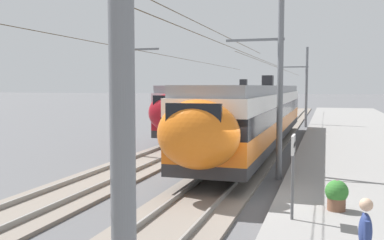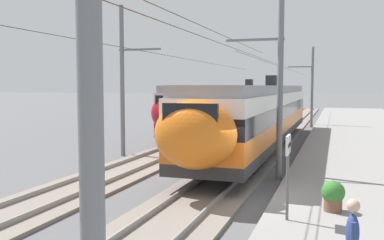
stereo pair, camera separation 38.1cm
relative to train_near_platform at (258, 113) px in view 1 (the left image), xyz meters
The scene contains 11 objects.
ground_plane 12.09m from the train_near_platform, behind, with size 400.00×400.00×0.00m, color #565659.
track_near 11.99m from the train_near_platform, behind, with size 120.00×3.00×0.28m.
track_far 12.86m from the train_near_platform, 158.43° to the left, with size 120.00×3.00×0.28m.
train_near_platform is the anchor object (origin of this frame).
train_far_track 15.31m from the train_near_platform, 17.72° to the left, with size 35.25×2.99×4.27m.
catenary_mast_west 22.01m from the train_near_platform, behind, with size 45.05×2.38×7.42m.
catenary_mast_mid 8.21m from the train_near_platform, 166.24° to the right, with size 45.05×2.38×7.27m.
catenary_mast_east 15.99m from the train_near_platform, ahead, with size 45.05×2.38×7.41m.
catenary_mast_far_side 8.23m from the train_near_platform, 124.03° to the left, with size 45.05×2.41×8.14m.
platform_sign 14.37m from the train_near_platform, 167.60° to the right, with size 0.70×0.08×2.25m.
potted_plant_platform_edge 13.55m from the train_near_platform, 161.73° to the right, with size 0.65×0.65×0.87m.
Camera 1 is at (-13.66, -2.37, 3.82)m, focal length 40.16 mm.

